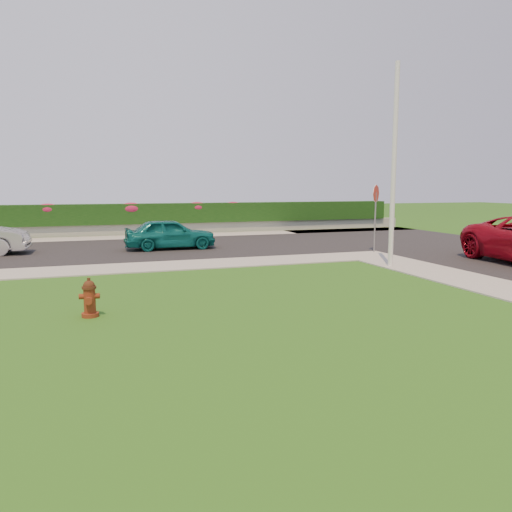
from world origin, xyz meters
name	(u,v)px	position (x,y,z in m)	size (l,w,h in m)	color
ground	(290,346)	(0.00, 0.00, 0.00)	(120.00, 120.00, 0.00)	black
street_far	(37,253)	(-5.00, 14.00, 0.02)	(26.00, 8.00, 0.04)	black
curb_corner	(367,256)	(7.00, 9.00, 0.02)	(2.00, 2.00, 0.04)	gray
sidewalk_beyond	(129,237)	(-1.00, 19.00, 0.02)	(34.00, 2.00, 0.04)	gray
retaining_wall	(127,230)	(-1.00, 20.50, 0.30)	(34.00, 0.40, 0.60)	gray
hedge	(126,214)	(-1.00, 20.60, 1.15)	(32.00, 0.90, 1.10)	black
fire_hydrant	(89,298)	(-3.12, 3.06, 0.38)	(0.42, 0.39, 0.81)	#53130D
sedan_teal	(170,234)	(0.21, 13.37, 0.68)	(1.51, 3.75, 1.28)	#0C5C5A
utility_pole	(394,167)	(6.34, 6.52, 3.26)	(0.16, 0.16, 6.52)	silver
stop_sign	(376,202)	(7.80, 9.82, 2.04)	(0.59, 0.48, 2.73)	slate
flower_clump_c	(48,209)	(-4.93, 20.50, 1.46)	(1.19, 0.77, 0.60)	#C0205C
flower_clump_d	(131,209)	(-0.74, 20.50, 1.44)	(1.29, 0.83, 0.65)	#C0205C
flower_clump_e	(197,207)	(2.91, 20.50, 1.47)	(1.18, 0.76, 0.59)	#C0205C
flower_clump_f	(233,206)	(5.05, 20.50, 1.50)	(1.03, 0.66, 0.52)	#C0205C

